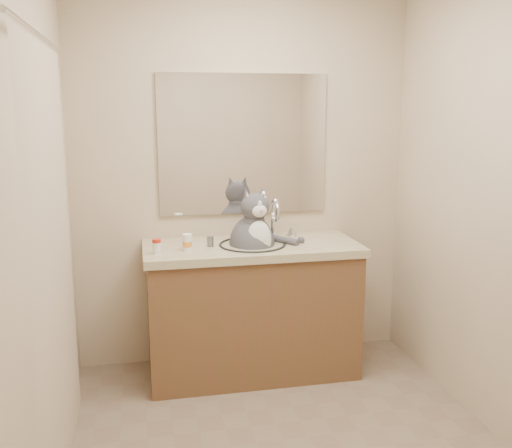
{
  "coord_description": "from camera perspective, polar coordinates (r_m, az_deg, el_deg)",
  "views": [
    {
      "loc": [
        -0.68,
        -2.42,
        1.69
      ],
      "look_at": [
        -0.04,
        0.65,
        1.04
      ],
      "focal_mm": 40.0,
      "sensor_mm": 36.0,
      "label": 1
    }
  ],
  "objects": [
    {
      "name": "room",
      "position": [
        2.56,
        3.84,
        0.62
      ],
      "size": [
        2.22,
        2.52,
        2.42
      ],
      "color": "#7E6C57",
      "rests_on": "ground"
    },
    {
      "name": "vanity",
      "position": [
        3.67,
        -0.41,
        -8.21
      ],
      "size": [
        1.34,
        0.59,
        1.12
      ],
      "color": "brown",
      "rests_on": "ground"
    },
    {
      "name": "mirror",
      "position": [
        3.73,
        -1.27,
        7.95
      ],
      "size": [
        1.1,
        0.02,
        0.9
      ],
      "primitive_type": "cube",
      "color": "white",
      "rests_on": "room"
    },
    {
      "name": "shower_curtain",
      "position": [
        2.63,
        -19.51,
        -3.52
      ],
      "size": [
        0.02,
        1.3,
        1.93
      ],
      "color": "beige",
      "rests_on": "ground"
    },
    {
      "name": "cat",
      "position": [
        3.54,
        -0.29,
        -1.69
      ],
      "size": [
        0.46,
        0.37,
        0.57
      ],
      "rotation": [
        0.0,
        0.0,
        0.22
      ],
      "color": "#47474C",
      "rests_on": "vanity"
    },
    {
      "name": "pill_bottle_redcap",
      "position": [
        3.36,
        -9.89,
        -2.22
      ],
      "size": [
        0.05,
        0.05,
        0.09
      ],
      "rotation": [
        0.0,
        0.0,
        0.04
      ],
      "color": "white",
      "rests_on": "vanity"
    },
    {
      "name": "pill_bottle_orange",
      "position": [
        3.41,
        -6.89,
        -1.86
      ],
      "size": [
        0.06,
        0.06,
        0.1
      ],
      "rotation": [
        0.0,
        0.0,
        0.08
      ],
      "color": "white",
      "rests_on": "vanity"
    },
    {
      "name": "grey_canister",
      "position": [
        3.5,
        -4.59,
        -1.74
      ],
      "size": [
        0.04,
        0.04,
        0.06
      ],
      "rotation": [
        0.0,
        0.0,
        0.07
      ],
      "color": "slate",
      "rests_on": "vanity"
    }
  ]
}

